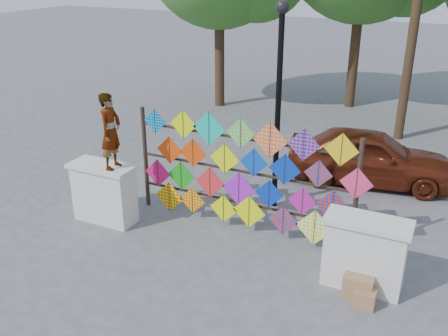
{
  "coord_description": "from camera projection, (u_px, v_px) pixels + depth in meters",
  "views": [
    {
      "loc": [
        3.66,
        -7.63,
        5.2
      ],
      "look_at": [
        -0.29,
        0.6,
        1.34
      ],
      "focal_mm": 40.0,
      "sensor_mm": 36.0,
      "label": 1
    }
  ],
  "objects": [
    {
      "name": "sedan",
      "position": [
        369.0,
        156.0,
        12.29
      ],
      "size": [
        4.21,
        2.25,
        1.36
      ],
      "primitive_type": "imported",
      "rotation": [
        0.0,
        0.0,
        1.74
      ],
      "color": "#5C200F",
      "rests_on": "ground"
    },
    {
      "name": "ground",
      "position": [
        224.0,
        244.0,
        9.82
      ],
      "size": [
        80.0,
        80.0,
        0.0
      ],
      "primitive_type": "plane",
      "color": "slate",
      "rests_on": "ground"
    },
    {
      "name": "cardboard_box_far",
      "position": [
        365.0,
        297.0,
        8.04
      ],
      "size": [
        0.35,
        0.32,
        0.29
      ],
      "primitive_type": "cube",
      "color": "#9C7C4B",
      "rests_on": "ground"
    },
    {
      "name": "vendor_woman",
      "position": [
        111.0,
        131.0,
        9.8
      ],
      "size": [
        0.42,
        0.6,
        1.54
      ],
      "primitive_type": "imported",
      "rotation": [
        0.0,
        0.0,
        1.67
      ],
      "color": "#99999E",
      "rests_on": "parapet_left"
    },
    {
      "name": "lamppost",
      "position": [
        279.0,
        89.0,
        10.31
      ],
      "size": [
        0.28,
        0.28,
        4.46
      ],
      "color": "black",
      "rests_on": "ground"
    },
    {
      "name": "kite_rack",
      "position": [
        245.0,
        176.0,
        9.92
      ],
      "size": [
        4.95,
        0.24,
        2.43
      ],
      "color": "black",
      "rests_on": "ground"
    },
    {
      "name": "cardboard_box_near",
      "position": [
        359.0,
        285.0,
        8.23
      ],
      "size": [
        0.48,
        0.43,
        0.43
      ],
      "primitive_type": "cube",
      "color": "#9C7C4B",
      "rests_on": "ground"
    },
    {
      "name": "parapet_left",
      "position": [
        104.0,
        192.0,
        10.47
      ],
      "size": [
        1.4,
        0.65,
        1.28
      ],
      "color": "white",
      "rests_on": "ground"
    },
    {
      "name": "parapet_right",
      "position": [
        365.0,
        253.0,
        8.32
      ],
      "size": [
        1.4,
        0.65,
        1.28
      ],
      "color": "white",
      "rests_on": "ground"
    }
  ]
}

